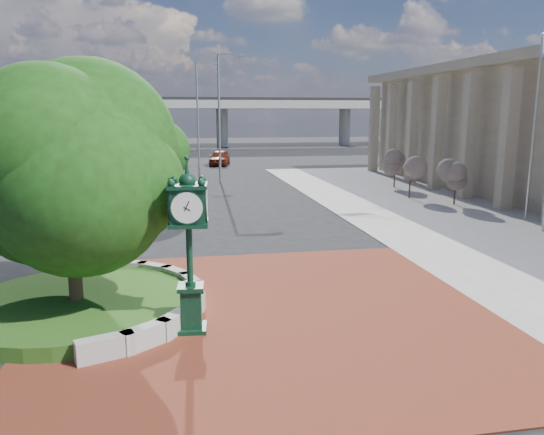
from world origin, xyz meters
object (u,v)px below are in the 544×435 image
(parked_car, at_px, (220,158))
(street_lamp_far, at_px, (200,106))
(street_lamp_near, at_px, (222,108))
(flagpole_b, at_px, (534,127))
(post_clock, at_px, (189,239))

(parked_car, distance_m, street_lamp_far, 5.70)
(parked_car, xyz_separation_m, street_lamp_near, (-0.84, -13.49, 4.88))
(street_lamp_near, bearing_deg, street_lamp_far, 95.29)
(parked_car, height_order, flagpole_b, flagpole_b)
(street_lamp_near, bearing_deg, post_clock, -96.62)
(parked_car, xyz_separation_m, street_lamp_far, (-1.94, -1.55, 5.14))
(flagpole_b, bearing_deg, parked_car, 112.66)
(street_lamp_near, xyz_separation_m, street_lamp_far, (-1.11, 11.95, 0.26))
(parked_car, relative_size, street_lamp_far, 0.45)
(post_clock, height_order, street_lamp_far, street_lamp_far)
(parked_car, bearing_deg, street_lamp_far, -130.34)
(post_clock, relative_size, parked_car, 0.94)
(street_lamp_near, bearing_deg, parked_car, 86.46)
(parked_car, bearing_deg, post_clock, -84.50)
(parked_car, xyz_separation_m, flagpole_b, (12.87, -30.83, 3.85))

